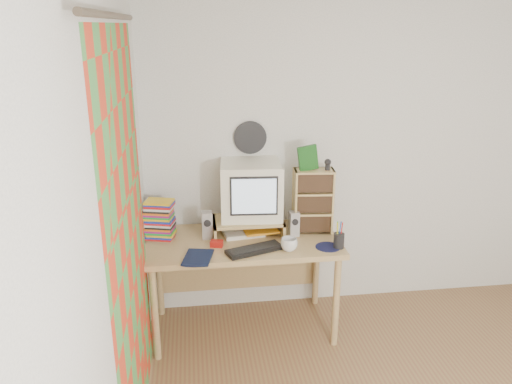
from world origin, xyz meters
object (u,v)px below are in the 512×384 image
object	(u,v)px
crt_monitor	(251,190)
dvd_stack	(160,220)
cd_rack	(313,201)
keyboard	(254,250)
mug	(289,244)
desk	(242,253)
diary	(185,256)

from	to	relation	value
crt_monitor	dvd_stack	world-z (taller)	crt_monitor
dvd_stack	cd_rack	size ratio (longest dim) A/B	0.57
keyboard	mug	bearing A→B (deg)	-23.26
desk	cd_rack	world-z (taller)	cd_rack
crt_monitor	diary	distance (m)	0.72
keyboard	mug	world-z (taller)	mug
crt_monitor	diary	xyz separation A→B (m)	(-0.50, -0.41, -0.30)
dvd_stack	cd_rack	bearing A→B (deg)	13.45
crt_monitor	mug	world-z (taller)	crt_monitor
mug	diary	xyz separation A→B (m)	(-0.72, -0.03, -0.02)
desk	diary	world-z (taller)	diary
crt_monitor	mug	bearing A→B (deg)	-55.48
mug	cd_rack	bearing A→B (deg)	52.28
crt_monitor	diary	bearing A→B (deg)	-136.33
desk	dvd_stack	size ratio (longest dim) A/B	5.05
keyboard	mug	xyz separation A→B (m)	(0.24, -0.02, 0.03)
dvd_stack	mug	xyz separation A→B (m)	(0.89, -0.34, -0.09)
desk	diary	xyz separation A→B (m)	(-0.42, -0.32, 0.16)
desk	mug	size ratio (longest dim) A/B	12.09
crt_monitor	cd_rack	size ratio (longest dim) A/B	0.90
crt_monitor	desk	bearing A→B (deg)	-128.74
desk	cd_rack	xyz separation A→B (m)	(0.54, 0.02, 0.38)
dvd_stack	mug	size ratio (longest dim) A/B	2.39
crt_monitor	cd_rack	xyz separation A→B (m)	(0.46, -0.07, -0.08)
mug	dvd_stack	bearing A→B (deg)	159.41
keyboard	cd_rack	xyz separation A→B (m)	(0.48, 0.29, 0.23)
keyboard	cd_rack	bearing A→B (deg)	11.97
keyboard	cd_rack	distance (m)	0.61
crt_monitor	mug	size ratio (longest dim) A/B	3.76
mug	diary	size ratio (longest dim) A/B	0.52
desk	crt_monitor	size ratio (longest dim) A/B	3.21
keyboard	mug	distance (m)	0.24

